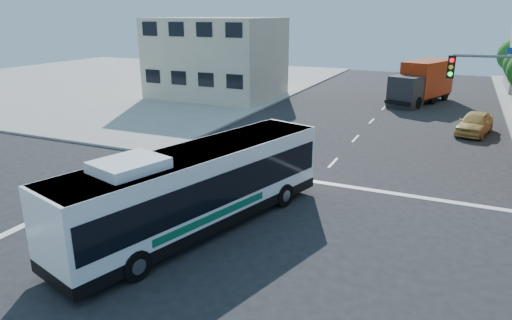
% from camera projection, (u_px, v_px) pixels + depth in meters
% --- Properties ---
extents(ground, '(120.00, 120.00, 0.00)m').
position_uv_depth(ground, '(233.00, 271.00, 15.53)').
color(ground, black).
rests_on(ground, ground).
extents(sidewalk_nw, '(50.00, 50.00, 0.15)m').
position_uv_depth(sidewalk_nw, '(116.00, 80.00, 59.56)').
color(sidewalk_nw, gray).
rests_on(sidewalk_nw, ground).
extents(building_west, '(12.06, 10.06, 8.00)m').
position_uv_depth(building_west, '(217.00, 58.00, 46.98)').
color(building_west, beige).
rests_on(building_west, ground).
extents(transit_bus, '(6.04, 12.69, 3.68)m').
position_uv_depth(transit_bus, '(199.00, 187.00, 18.09)').
color(transit_bus, black).
rests_on(transit_bus, ground).
extents(box_truck, '(5.50, 9.24, 4.01)m').
position_uv_depth(box_truck, '(422.00, 83.00, 44.27)').
color(box_truck, '#232328').
rests_on(box_truck, ground).
extents(parked_car, '(2.92, 5.07, 1.62)m').
position_uv_depth(parked_car, '(475.00, 123.00, 33.05)').
color(parked_car, tan).
rests_on(parked_car, ground).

